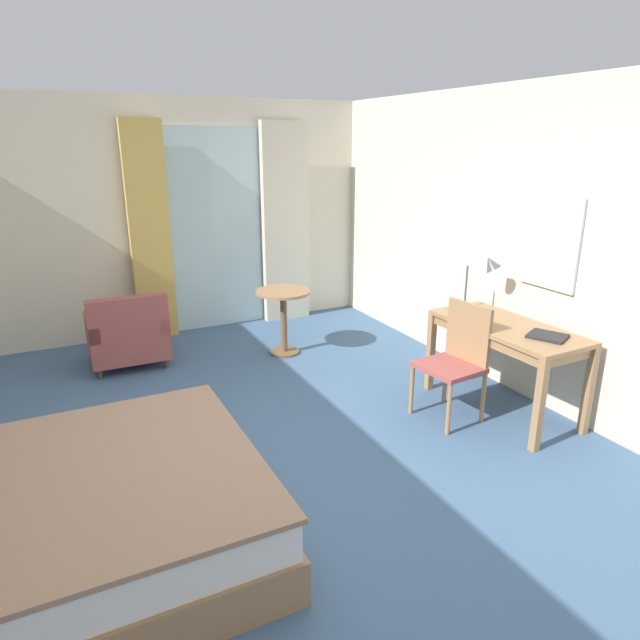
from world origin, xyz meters
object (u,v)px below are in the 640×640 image
round_cafe_table (284,308)px  bed (51,524)px  desk_lamp (485,272)px  desk_chair (457,355)px  writing_desk (506,336)px  armchair_by_window (128,336)px  closed_book (547,336)px

round_cafe_table → bed: bearing=-134.3°
round_cafe_table → desk_lamp: bearing=-52.5°
round_cafe_table → desk_chair: bearing=-70.1°
bed → desk_lamp: size_ratio=4.07×
writing_desk → armchair_by_window: size_ratio=1.68×
desk_chair → round_cafe_table: desk_chair is taller
bed → desk_chair: size_ratio=2.23×
round_cafe_table → closed_book: bearing=-64.0°
desk_chair → armchair_by_window: (-2.23, 2.31, -0.21)m
armchair_by_window → round_cafe_table: size_ratio=1.11×
desk_lamp → bed: bearing=-167.6°
desk_chair → desk_lamp: 0.84m
writing_desk → desk_lamp: bearing=75.3°
bed → armchair_by_window: size_ratio=2.73×
bed → writing_desk: (3.44, 0.35, 0.39)m
desk_chair → bed: bearing=-171.6°
bed → closed_book: bed is taller
bed → round_cafe_table: (2.32, 2.38, 0.23)m
bed → round_cafe_table: size_ratio=3.04×
writing_desk → closed_book: size_ratio=4.88×
desk_chair → closed_book: size_ratio=3.57×
armchair_by_window → closed_book: bearing=-45.8°
writing_desk → round_cafe_table: size_ratio=1.87×
desk_lamp → closed_book: bearing=-94.7°
desk_lamp → desk_chair: bearing=-147.9°
desk_lamp → round_cafe_table: size_ratio=0.75×
bed → desk_lamp: bearing=12.4°
bed → armchair_by_window: bed is taller
desk_chair → armchair_by_window: bearing=134.0°
writing_desk → desk_chair: 0.45m
bed → desk_lamp: desk_lamp is taller
desk_lamp → closed_book: 0.86m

